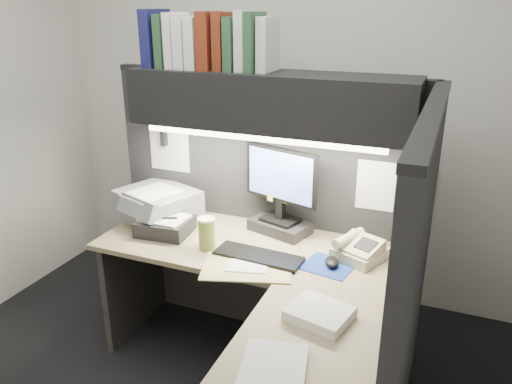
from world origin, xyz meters
TOP-DOWN VIEW (x-y plane):
  - wall_back at (0.00, 1.50)m, footprint 3.50×0.04m
  - partition_back at (0.03, 0.93)m, footprint 1.90×0.06m
  - partition_right at (0.98, 0.18)m, footprint 0.06×1.50m
  - desk at (0.43, -0.00)m, footprint 1.70×1.53m
  - overhead_shelf at (0.12, 0.75)m, footprint 1.55×0.34m
  - task_light_tube at (0.12, 0.61)m, footprint 1.32×0.04m
  - monitor at (0.19, 0.79)m, footprint 0.46×0.30m
  - keyboard at (0.19, 0.44)m, footprint 0.48×0.18m
  - mousepad at (0.56, 0.49)m, footprint 0.27×0.25m
  - mouse at (0.57, 0.50)m, footprint 0.10×0.12m
  - telephone at (0.69, 0.64)m, footprint 0.30×0.31m
  - coffee_cup at (-0.11, 0.44)m, footprint 0.10×0.10m
  - printer at (-0.58, 0.70)m, footprint 0.55×0.51m
  - notebook_stack at (-0.43, 0.52)m, footprint 0.31×0.27m
  - open_folder at (0.18, 0.32)m, footprint 0.52×0.42m
  - paper_stack_a at (0.63, 0.04)m, footprint 0.29×0.26m
  - paper_stack_b at (0.57, -0.35)m, footprint 0.29×0.33m
  - binder_row at (-0.22, 0.75)m, footprint 0.72×0.26m
  - pinned_papers at (0.42, 0.56)m, footprint 1.76×1.31m

SIDE VIEW (x-z plane):
  - desk at x=0.43m, z-range 0.08..0.81m
  - mousepad at x=0.56m, z-range 0.73..0.73m
  - open_folder at x=0.18m, z-range 0.73..0.74m
  - keyboard at x=0.19m, z-range 0.73..0.75m
  - paper_stack_b at x=0.57m, z-range 0.73..0.76m
  - paper_stack_a at x=0.63m, z-range 0.73..0.78m
  - mouse at x=0.57m, z-range 0.73..0.78m
  - notebook_stack at x=-0.43m, z-range 0.73..0.82m
  - telephone at x=0.69m, z-range 0.73..0.82m
  - partition_back at x=0.03m, z-range 0.00..1.60m
  - partition_right at x=0.98m, z-range 0.00..1.60m
  - coffee_cup at x=-0.11m, z-range 0.73..0.90m
  - printer at x=-0.58m, z-range 0.73..0.91m
  - monitor at x=0.19m, z-range 0.68..1.19m
  - pinned_papers at x=0.42m, z-range 0.80..1.31m
  - task_light_tube at x=0.12m, z-range 1.31..1.35m
  - wall_back at x=0.00m, z-range 0.00..2.70m
  - overhead_shelf at x=0.12m, z-range 1.35..1.65m
  - binder_row at x=-0.22m, z-range 1.64..1.95m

